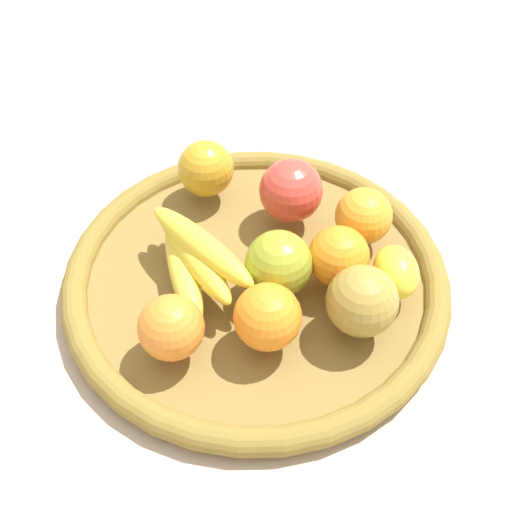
{
  "coord_description": "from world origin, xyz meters",
  "views": [
    {
      "loc": [
        -0.5,
        0.06,
        0.6
      ],
      "look_at": [
        0.0,
        0.0,
        0.05
      ],
      "focal_mm": 45.3,
      "sensor_mm": 36.0,
      "label": 1
    }
  ],
  "objects_px": {
    "apple_0": "(362,301)",
    "orange_2": "(364,216)",
    "orange_3": "(339,256)",
    "apple_2": "(279,264)",
    "orange_0": "(267,317)",
    "apple_1": "(206,169)",
    "orange_1": "(171,328)",
    "banana_bunch": "(193,258)",
    "apple_3": "(291,191)",
    "lemon_0": "(396,272)"
  },
  "relations": [
    {
      "from": "apple_3",
      "to": "banana_bunch",
      "type": "bearing_deg",
      "value": 125.55
    },
    {
      "from": "orange_2",
      "to": "lemon_0",
      "type": "height_order",
      "value": "orange_2"
    },
    {
      "from": "orange_3",
      "to": "apple_3",
      "type": "distance_m",
      "value": 0.12
    },
    {
      "from": "apple_2",
      "to": "orange_1",
      "type": "height_order",
      "value": "apple_2"
    },
    {
      "from": "banana_bunch",
      "to": "orange_2",
      "type": "bearing_deg",
      "value": -78.95
    },
    {
      "from": "orange_2",
      "to": "orange_3",
      "type": "relative_size",
      "value": 0.98
    },
    {
      "from": "banana_bunch",
      "to": "lemon_0",
      "type": "bearing_deg",
      "value": -100.89
    },
    {
      "from": "apple_2",
      "to": "orange_2",
      "type": "bearing_deg",
      "value": -59.13
    },
    {
      "from": "orange_3",
      "to": "apple_2",
      "type": "height_order",
      "value": "apple_2"
    },
    {
      "from": "banana_bunch",
      "to": "apple_1",
      "type": "xyz_separation_m",
      "value": [
        0.15,
        -0.02,
        0.01
      ]
    },
    {
      "from": "apple_3",
      "to": "orange_0",
      "type": "relative_size",
      "value": 1.1
    },
    {
      "from": "banana_bunch",
      "to": "apple_2",
      "type": "height_order",
      "value": "apple_2"
    },
    {
      "from": "orange_2",
      "to": "apple_3",
      "type": "distance_m",
      "value": 0.09
    },
    {
      "from": "lemon_0",
      "to": "apple_1",
      "type": "distance_m",
      "value": 0.28
    },
    {
      "from": "orange_3",
      "to": "orange_1",
      "type": "distance_m",
      "value": 0.21
    },
    {
      "from": "orange_3",
      "to": "apple_0",
      "type": "height_order",
      "value": "apple_0"
    },
    {
      "from": "orange_0",
      "to": "apple_2",
      "type": "relative_size",
      "value": 0.95
    },
    {
      "from": "orange_2",
      "to": "banana_bunch",
      "type": "relative_size",
      "value": 0.4
    },
    {
      "from": "apple_3",
      "to": "orange_1",
      "type": "height_order",
      "value": "apple_3"
    },
    {
      "from": "apple_2",
      "to": "apple_1",
      "type": "bearing_deg",
      "value": 21.6
    },
    {
      "from": "lemon_0",
      "to": "apple_1",
      "type": "xyz_separation_m",
      "value": [
        0.19,
        0.2,
        0.01
      ]
    },
    {
      "from": "orange_0",
      "to": "apple_2",
      "type": "height_order",
      "value": "apple_2"
    },
    {
      "from": "orange_0",
      "to": "apple_1",
      "type": "distance_m",
      "value": 0.25
    },
    {
      "from": "apple_1",
      "to": "apple_2",
      "type": "xyz_separation_m",
      "value": [
        -0.18,
        -0.07,
        0.0
      ]
    },
    {
      "from": "orange_3",
      "to": "apple_2",
      "type": "relative_size",
      "value": 0.93
    },
    {
      "from": "banana_bunch",
      "to": "lemon_0",
      "type": "relative_size",
      "value": 2.5
    },
    {
      "from": "orange_1",
      "to": "apple_0",
      "type": "height_order",
      "value": "apple_0"
    },
    {
      "from": "banana_bunch",
      "to": "orange_1",
      "type": "bearing_deg",
      "value": 164.61
    },
    {
      "from": "orange_3",
      "to": "banana_bunch",
      "type": "xyz_separation_m",
      "value": [
        0.02,
        0.16,
        -0.0
      ]
    },
    {
      "from": "orange_1",
      "to": "apple_0",
      "type": "xyz_separation_m",
      "value": [
        0.01,
        -0.2,
        0.0
      ]
    },
    {
      "from": "apple_2",
      "to": "apple_0",
      "type": "distance_m",
      "value": 0.1
    },
    {
      "from": "apple_3",
      "to": "apple_0",
      "type": "xyz_separation_m",
      "value": [
        -0.18,
        -0.05,
        -0.0
      ]
    },
    {
      "from": "orange_1",
      "to": "apple_3",
      "type": "bearing_deg",
      "value": -39.13
    },
    {
      "from": "apple_0",
      "to": "orange_2",
      "type": "bearing_deg",
      "value": -14.07
    },
    {
      "from": "orange_3",
      "to": "banana_bunch",
      "type": "bearing_deg",
      "value": 82.57
    },
    {
      "from": "apple_0",
      "to": "orange_1",
      "type": "bearing_deg",
      "value": 92.28
    },
    {
      "from": "orange_2",
      "to": "apple_2",
      "type": "relative_size",
      "value": 0.91
    },
    {
      "from": "orange_1",
      "to": "orange_3",
      "type": "bearing_deg",
      "value": -68.03
    },
    {
      "from": "orange_2",
      "to": "banana_bunch",
      "type": "height_order",
      "value": "orange_2"
    },
    {
      "from": "apple_2",
      "to": "banana_bunch",
      "type": "bearing_deg",
      "value": 74.12
    },
    {
      "from": "orange_3",
      "to": "apple_0",
      "type": "relative_size",
      "value": 0.91
    },
    {
      "from": "lemon_0",
      "to": "orange_1",
      "type": "distance_m",
      "value": 0.26
    },
    {
      "from": "apple_1",
      "to": "orange_1",
      "type": "xyz_separation_m",
      "value": [
        -0.25,
        0.05,
        -0.0
      ]
    },
    {
      "from": "orange_2",
      "to": "apple_2",
      "type": "xyz_separation_m",
      "value": [
        -0.07,
        0.11,
        0.0
      ]
    },
    {
      "from": "orange_0",
      "to": "apple_0",
      "type": "distance_m",
      "value": 0.1
    },
    {
      "from": "lemon_0",
      "to": "apple_2",
      "type": "distance_m",
      "value": 0.13
    },
    {
      "from": "orange_2",
      "to": "orange_0",
      "type": "xyz_separation_m",
      "value": [
        -0.14,
        0.14,
        0.0
      ]
    },
    {
      "from": "apple_3",
      "to": "apple_1",
      "type": "xyz_separation_m",
      "value": [
        0.06,
        0.1,
        -0.0
      ]
    },
    {
      "from": "apple_1",
      "to": "orange_1",
      "type": "bearing_deg",
      "value": 168.18
    },
    {
      "from": "apple_3",
      "to": "orange_0",
      "type": "bearing_deg",
      "value": 163.81
    }
  ]
}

